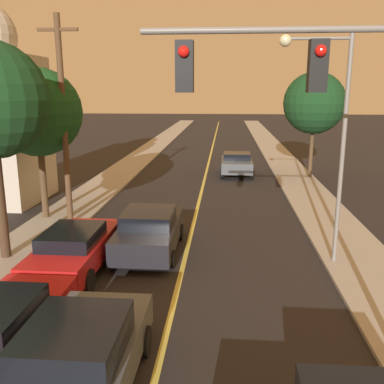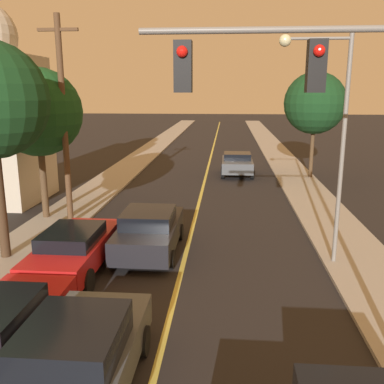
% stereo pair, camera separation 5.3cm
% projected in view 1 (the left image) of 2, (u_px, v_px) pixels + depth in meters
% --- Properties ---
extents(road_surface, '(9.15, 80.00, 0.01)m').
position_uv_depth(road_surface, '(211.00, 152.00, 39.26)').
color(road_surface, black).
rests_on(road_surface, ground).
extents(sidewalk_left, '(2.50, 80.00, 0.12)m').
position_uv_depth(sidewalk_left, '(149.00, 151.00, 39.69)').
color(sidewalk_left, '#9E998E').
rests_on(sidewalk_left, ground).
extents(sidewalk_right, '(2.50, 80.00, 0.12)m').
position_uv_depth(sidewalk_right, '(275.00, 152.00, 38.80)').
color(sidewalk_right, '#9E998E').
rests_on(sidewalk_right, ground).
extents(car_near_lane_front, '(2.06, 4.48, 1.61)m').
position_uv_depth(car_near_lane_front, '(79.00, 360.00, 7.75)').
color(car_near_lane_front, '#474C51').
rests_on(car_near_lane_front, ground).
extents(car_near_lane_second, '(2.04, 4.37, 1.56)m').
position_uv_depth(car_near_lane_second, '(150.00, 231.00, 14.91)').
color(car_near_lane_second, black).
rests_on(car_near_lane_second, ground).
extents(car_outer_lane_second, '(1.91, 4.63, 1.46)m').
position_uv_depth(car_outer_lane_second, '(75.00, 249.00, 13.23)').
color(car_outer_lane_second, red).
rests_on(car_outer_lane_second, ground).
extents(car_far_oncoming, '(2.11, 3.80, 1.50)m').
position_uv_depth(car_far_oncoming, '(237.00, 163.00, 28.47)').
color(car_far_oncoming, '#474C51').
rests_on(car_far_oncoming, ground).
extents(traffic_signal_mast, '(5.29, 0.42, 6.73)m').
position_uv_depth(traffic_signal_mast, '(339.00, 127.00, 7.68)').
color(traffic_signal_mast, slate).
rests_on(traffic_signal_mast, ground).
extents(streetlamp_right, '(2.16, 0.36, 7.08)m').
position_uv_depth(streetlamp_right, '(328.00, 120.00, 13.03)').
color(streetlamp_right, slate).
rests_on(streetlamp_right, ground).
extents(utility_pole_left, '(1.60, 0.24, 8.31)m').
position_uv_depth(utility_pole_left, '(64.00, 119.00, 17.09)').
color(utility_pole_left, '#513823').
rests_on(utility_pole_left, ground).
extents(tree_left_far, '(3.69, 3.69, 6.41)m').
position_uv_depth(tree_left_far, '(38.00, 112.00, 17.84)').
color(tree_left_far, '#4C3823').
rests_on(tree_left_far, ground).
extents(tree_right_near, '(3.83, 3.83, 6.58)m').
position_uv_depth(tree_right_near, '(314.00, 103.00, 26.49)').
color(tree_right_near, '#4C3823').
rests_on(tree_right_near, ground).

